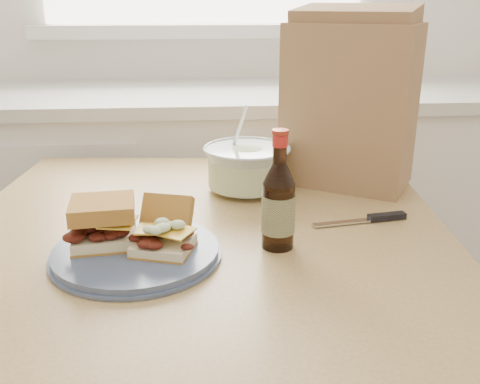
{
  "coord_description": "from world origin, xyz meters",
  "views": [
    {
      "loc": [
        -0.04,
        -0.18,
        1.24
      ],
      "look_at": [
        0.03,
        0.77,
        0.89
      ],
      "focal_mm": 40.0,
      "sensor_mm": 36.0,
      "label": 1
    }
  ],
  "objects": [
    {
      "name": "coleslaw_bowl",
      "position": [
        0.07,
        1.0,
        0.86
      ],
      "size": [
        0.2,
        0.2,
        0.2
      ],
      "color": "#AFBCB5",
      "rests_on": "dining_table"
    },
    {
      "name": "sandwich_left",
      "position": [
        -0.21,
        0.69,
        0.87
      ],
      "size": [
        0.12,
        0.11,
        0.08
      ],
      "rotation": [
        0.0,
        0.0,
        0.11
      ],
      "color": "beige",
      "rests_on": "plate"
    },
    {
      "name": "dining_table",
      "position": [
        -0.04,
        0.79,
        0.69
      ],
      "size": [
        1.07,
        1.07,
        0.81
      ],
      "rotation": [
        0.0,
        0.0,
        -0.1
      ],
      "color": "tan",
      "rests_on": "ground"
    },
    {
      "name": "paper_bag",
      "position": [
        0.32,
        1.04,
        1.0
      ],
      "size": [
        0.34,
        0.31,
        0.38
      ],
      "primitive_type": "cube",
      "rotation": [
        0.0,
        0.0,
        -0.54
      ],
      "color": "#A4734F",
      "rests_on": "dining_table"
    },
    {
      "name": "cabinet_run",
      "position": [
        -0.0,
        1.7,
        0.47
      ],
      "size": [
        2.5,
        0.64,
        0.94
      ],
      "color": "white",
      "rests_on": "ground"
    },
    {
      "name": "sandwich_right",
      "position": [
        -0.11,
        0.67,
        0.86
      ],
      "size": [
        0.12,
        0.16,
        0.08
      ],
      "rotation": [
        0.0,
        0.0,
        -0.3
      ],
      "color": "beige",
      "rests_on": "plate"
    },
    {
      "name": "knife",
      "position": [
        0.31,
        0.79,
        0.82
      ],
      "size": [
        0.2,
        0.05,
        0.01
      ],
      "rotation": [
        0.0,
        0.0,
        0.16
      ],
      "color": "silver",
      "rests_on": "dining_table"
    },
    {
      "name": "beer_bottle",
      "position": [
        0.1,
        0.69,
        0.89
      ],
      "size": [
        0.06,
        0.06,
        0.22
      ],
      "rotation": [
        0.0,
        0.0,
        -0.06
      ],
      "color": "black",
      "rests_on": "dining_table"
    },
    {
      "name": "plate",
      "position": [
        -0.16,
        0.67,
        0.82
      ],
      "size": [
        0.29,
        0.29,
        0.02
      ],
      "primitive_type": "cylinder",
      "color": "#44526F",
      "rests_on": "dining_table"
    }
  ]
}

